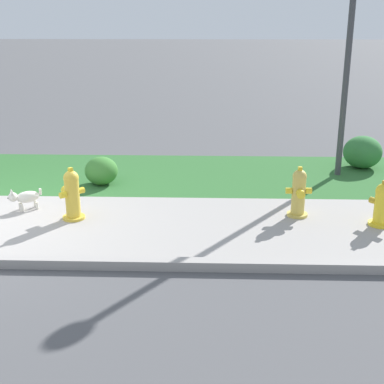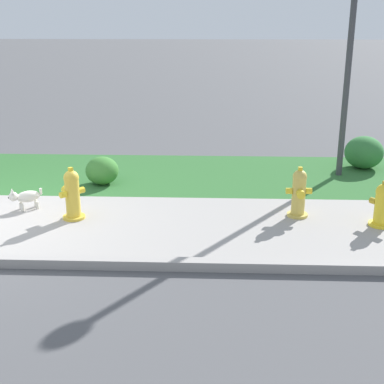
{
  "view_description": "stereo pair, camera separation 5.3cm",
  "coord_description": "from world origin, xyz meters",
  "px_view_note": "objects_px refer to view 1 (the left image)",
  "views": [
    {
      "loc": [
        3.26,
        -7.03,
        2.87
      ],
      "look_at": [
        3.02,
        0.37,
        0.4
      ],
      "focal_mm": 50.0,
      "sensor_mm": 36.0,
      "label": 1
    },
    {
      "loc": [
        3.32,
        -7.03,
        2.87
      ],
      "look_at": [
        3.02,
        0.37,
        0.4
      ],
      "focal_mm": 50.0,
      "sensor_mm": 36.0,
      "label": 2
    }
  ],
  "objects_px": {
    "fire_hydrant_near_corner": "(382,205)",
    "shrub_bush_far_verge": "(101,171)",
    "small_white_dog": "(25,197)",
    "fire_hydrant_mid_block": "(72,195)",
    "fire_hydrant_far_end": "(299,193)",
    "street_lamp": "(352,14)",
    "shrub_bush_mid_verge": "(363,152)"
  },
  "relations": [
    {
      "from": "fire_hydrant_near_corner",
      "to": "street_lamp",
      "type": "xyz_separation_m",
      "value": [
        -0.04,
        2.55,
        2.56
      ]
    },
    {
      "from": "shrub_bush_mid_verge",
      "to": "street_lamp",
      "type": "bearing_deg",
      "value": -138.88
    },
    {
      "from": "fire_hydrant_mid_block",
      "to": "small_white_dog",
      "type": "relative_size",
      "value": 1.72
    },
    {
      "from": "fire_hydrant_far_end",
      "to": "small_white_dog",
      "type": "bearing_deg",
      "value": -3.39
    },
    {
      "from": "small_white_dog",
      "to": "fire_hydrant_far_end",
      "type": "bearing_deg",
      "value": 148.42
    },
    {
      "from": "fire_hydrant_far_end",
      "to": "fire_hydrant_mid_block",
      "type": "distance_m",
      "value": 3.32
    },
    {
      "from": "fire_hydrant_near_corner",
      "to": "shrub_bush_far_verge",
      "type": "distance_m",
      "value": 4.72
    },
    {
      "from": "fire_hydrant_near_corner",
      "to": "shrub_bush_mid_verge",
      "type": "xyz_separation_m",
      "value": [
        0.54,
        3.05,
        -0.0
      ]
    },
    {
      "from": "small_white_dog",
      "to": "fire_hydrant_near_corner",
      "type": "bearing_deg",
      "value": 145.29
    },
    {
      "from": "fire_hydrant_near_corner",
      "to": "street_lamp",
      "type": "relative_size",
      "value": 0.16
    },
    {
      "from": "fire_hydrant_mid_block",
      "to": "fire_hydrant_far_end",
      "type": "bearing_deg",
      "value": -42.44
    },
    {
      "from": "fire_hydrant_near_corner",
      "to": "small_white_dog",
      "type": "height_order",
      "value": "fire_hydrant_near_corner"
    },
    {
      "from": "fire_hydrant_far_end",
      "to": "shrub_bush_far_verge",
      "type": "xyz_separation_m",
      "value": [
        -3.22,
        1.49,
        -0.12
      ]
    },
    {
      "from": "street_lamp",
      "to": "fire_hydrant_mid_block",
      "type": "bearing_deg",
      "value": -150.92
    },
    {
      "from": "fire_hydrant_far_end",
      "to": "street_lamp",
      "type": "distance_m",
      "value": 3.53
    },
    {
      "from": "fire_hydrant_mid_block",
      "to": "street_lamp",
      "type": "bearing_deg",
      "value": -17.18
    },
    {
      "from": "street_lamp",
      "to": "shrub_bush_mid_verge",
      "type": "xyz_separation_m",
      "value": [
        0.57,
        0.5,
        -2.56
      ]
    },
    {
      "from": "shrub_bush_mid_verge",
      "to": "fire_hydrant_near_corner",
      "type": "bearing_deg",
      "value": -99.97
    },
    {
      "from": "fire_hydrant_near_corner",
      "to": "small_white_dog",
      "type": "bearing_deg",
      "value": -134.33
    },
    {
      "from": "fire_hydrant_mid_block",
      "to": "small_white_dog",
      "type": "distance_m",
      "value": 0.91
    },
    {
      "from": "fire_hydrant_mid_block",
      "to": "shrub_bush_far_verge",
      "type": "bearing_deg",
      "value": 40.88
    },
    {
      "from": "small_white_dog",
      "to": "shrub_bush_mid_verge",
      "type": "bearing_deg",
      "value": 174.3
    },
    {
      "from": "street_lamp",
      "to": "shrub_bush_far_verge",
      "type": "xyz_separation_m",
      "value": [
        -4.32,
        -0.74,
        -2.63
      ]
    },
    {
      "from": "fire_hydrant_far_end",
      "to": "fire_hydrant_mid_block",
      "type": "relative_size",
      "value": 0.97
    },
    {
      "from": "fire_hydrant_far_end",
      "to": "street_lamp",
      "type": "relative_size",
      "value": 0.18
    },
    {
      "from": "shrub_bush_far_verge",
      "to": "shrub_bush_mid_verge",
      "type": "relative_size",
      "value": 0.78
    },
    {
      "from": "fire_hydrant_far_end",
      "to": "fire_hydrant_mid_block",
      "type": "height_order",
      "value": "fire_hydrant_mid_block"
    },
    {
      "from": "fire_hydrant_mid_block",
      "to": "small_white_dog",
      "type": "height_order",
      "value": "fire_hydrant_mid_block"
    },
    {
      "from": "fire_hydrant_near_corner",
      "to": "small_white_dog",
      "type": "distance_m",
      "value": 5.29
    },
    {
      "from": "fire_hydrant_mid_block",
      "to": "shrub_bush_far_verge",
      "type": "xyz_separation_m",
      "value": [
        0.09,
        1.71,
        -0.13
      ]
    },
    {
      "from": "street_lamp",
      "to": "shrub_bush_far_verge",
      "type": "bearing_deg",
      "value": -170.31
    },
    {
      "from": "fire_hydrant_near_corner",
      "to": "shrub_bush_far_verge",
      "type": "height_order",
      "value": "fire_hydrant_near_corner"
    }
  ]
}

